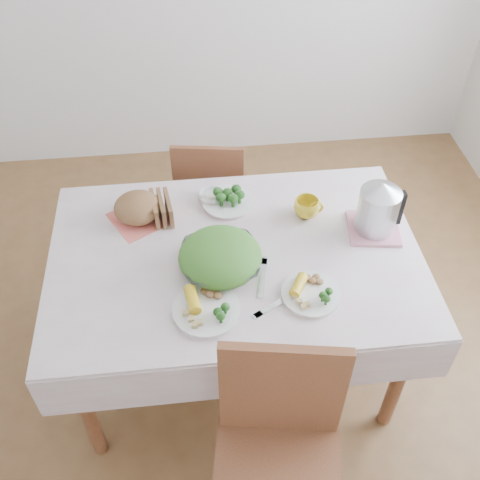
{
  "coord_description": "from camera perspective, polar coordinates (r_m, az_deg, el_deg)",
  "views": [
    {
      "loc": [
        -0.15,
        -1.56,
        2.4
      ],
      "look_at": [
        0.02,
        0.02,
        0.82
      ],
      "focal_mm": 42.0,
      "sensor_mm": 36.0,
      "label": 1
    }
  ],
  "objects": [
    {
      "name": "fruit_bowl",
      "position": [
        2.49,
        -2.88,
        4.35
      ],
      "size": [
        0.13,
        0.13,
        0.04
      ],
      "primitive_type": "imported",
      "rotation": [
        0.0,
        0.0,
        0.12
      ],
      "color": "white",
      "rests_on": "tablecloth"
    },
    {
      "name": "pink_tray",
      "position": [
        2.42,
        13.38,
        1.14
      ],
      "size": [
        0.24,
        0.24,
        0.02
      ],
      "primitive_type": "cube",
      "rotation": [
        0.0,
        0.0,
        -0.14
      ],
      "color": "#D17F8F",
      "rests_on": "tablecloth"
    },
    {
      "name": "electric_kettle",
      "position": [
        2.35,
        13.83,
        3.14
      ],
      "size": [
        0.19,
        0.19,
        0.24
      ],
      "primitive_type": "cylinder",
      "rotation": [
        0.0,
        0.0,
        0.16
      ],
      "color": "#B2B5BA",
      "rests_on": "pink_tray"
    },
    {
      "name": "dinner_plate_right",
      "position": [
        2.13,
        7.19,
        -5.47
      ],
      "size": [
        0.32,
        0.32,
        0.02
      ],
      "primitive_type": "cylinder",
      "rotation": [
        0.0,
        0.0,
        -0.87
      ],
      "color": "white",
      "rests_on": "tablecloth"
    },
    {
      "name": "chair_far",
      "position": [
        3.06,
        -2.85,
        5.69
      ],
      "size": [
        0.43,
        0.43,
        0.83
      ],
      "primitive_type": "cube",
      "rotation": [
        0.0,
        0.0,
        2.99
      ],
      "color": "brown",
      "rests_on": "floor"
    },
    {
      "name": "yellow_mug",
      "position": [
        2.42,
        6.78,
        3.28
      ],
      "size": [
        0.13,
        0.13,
        0.09
      ],
      "primitive_type": "imported",
      "rotation": [
        0.0,
        0.0,
        -0.17
      ],
      "color": "yellow",
      "rests_on": "tablecloth"
    },
    {
      "name": "broccoli_plate",
      "position": [
        2.48,
        -1.26,
        3.86
      ],
      "size": [
        0.3,
        0.3,
        0.02
      ],
      "primitive_type": "cylinder",
      "rotation": [
        0.0,
        0.0,
        -0.38
      ],
      "color": "beige",
      "rests_on": "tablecloth"
    },
    {
      "name": "salad_bowl",
      "position": [
        2.19,
        -2.01,
        -2.18
      ],
      "size": [
        0.32,
        0.32,
        0.07
      ],
      "primitive_type": "imported",
      "rotation": [
        0.0,
        0.0,
        0.05
      ],
      "color": "white",
      "rests_on": "tablecloth"
    },
    {
      "name": "floor",
      "position": [
        2.86,
        -0.36,
        -12.03
      ],
      "size": [
        3.6,
        3.6,
        0.0
      ],
      "primitive_type": "plane",
      "color": "brown",
      "rests_on": "ground"
    },
    {
      "name": "knife",
      "position": [
        2.1,
        3.69,
        -6.51
      ],
      "size": [
        0.18,
        0.12,
        0.0
      ],
      "primitive_type": "cube",
      "rotation": [
        0.0,
        0.0,
        2.08
      ],
      "color": "silver",
      "rests_on": "tablecloth"
    },
    {
      "name": "fork_left",
      "position": [
        2.08,
        -1.75,
        -6.81
      ],
      "size": [
        0.03,
        0.19,
        0.0
      ],
      "primitive_type": "cube",
      "rotation": [
        0.0,
        0.0,
        -0.06
      ],
      "color": "silver",
      "rests_on": "tablecloth"
    },
    {
      "name": "napkin",
      "position": [
        2.45,
        -10.16,
        2.17
      ],
      "size": [
        0.3,
        0.3,
        0.0
      ],
      "primitive_type": "cube",
      "rotation": [
        0.0,
        0.0,
        0.52
      ],
      "color": "#EF6C5D",
      "rests_on": "tablecloth"
    },
    {
      "name": "dining_table",
      "position": [
        2.56,
        -0.4,
        -7.44
      ],
      "size": [
        1.4,
        0.9,
        0.75
      ],
      "primitive_type": "cube",
      "color": "brown",
      "rests_on": "floor"
    },
    {
      "name": "tablecloth",
      "position": [
        2.27,
        -0.45,
        -1.54
      ],
      "size": [
        1.5,
        1.0,
        0.01
      ],
      "primitive_type": "cube",
      "color": "silver",
      "rests_on": "dining_table"
    },
    {
      "name": "bread_loaf",
      "position": [
        2.41,
        -10.33,
        3.15
      ],
      "size": [
        0.23,
        0.22,
        0.12
      ],
      "primitive_type": "ellipsoid",
      "rotation": [
        0.0,
        0.0,
        0.19
      ],
      "color": "brown",
      "rests_on": "napkin"
    },
    {
      "name": "dinner_plate_left",
      "position": [
        2.07,
        -3.42,
        -7.13
      ],
      "size": [
        0.3,
        0.3,
        0.02
      ],
      "primitive_type": "cylinder",
      "rotation": [
        0.0,
        0.0,
        -0.2
      ],
      "color": "white",
      "rests_on": "tablecloth"
    },
    {
      "name": "fork_right",
      "position": [
        2.18,
        2.26,
        -3.86
      ],
      "size": [
        0.07,
        0.21,
        0.0
      ],
      "primitive_type": "cube",
      "rotation": [
        0.0,
        0.0,
        -0.23
      ],
      "color": "silver",
      "rests_on": "tablecloth"
    }
  ]
}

